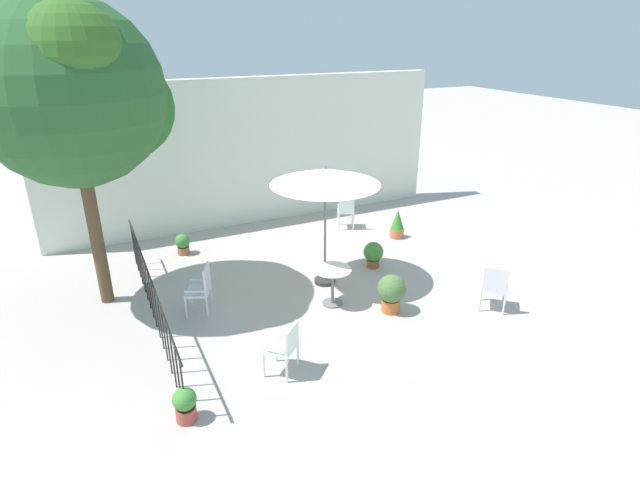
{
  "coord_description": "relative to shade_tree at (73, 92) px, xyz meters",
  "views": [
    {
      "loc": [
        -4.09,
        -8.48,
        4.98
      ],
      "look_at": [
        0.0,
        0.09,
        0.99
      ],
      "focal_mm": 28.28,
      "sensor_mm": 36.0,
      "label": 1
    }
  ],
  "objects": [
    {
      "name": "ground_plane",
      "position": [
        4.06,
        -1.28,
        -4.0
      ],
      "size": [
        60.0,
        60.0,
        0.0
      ],
      "primitive_type": "plane",
      "color": "#B2A8A2"
    },
    {
      "name": "villa_facade",
      "position": [
        4.06,
        3.04,
        -2.06
      ],
      "size": [
        10.75,
        0.3,
        3.87
      ],
      "primitive_type": "cube",
      "color": "silver",
      "rests_on": "ground"
    },
    {
      "name": "terrace_railing",
      "position": [
        0.67,
        -1.28,
        -3.31
      ],
      "size": [
        0.03,
        5.87,
        1.01
      ],
      "color": "black",
      "rests_on": "ground"
    },
    {
      "name": "shade_tree",
      "position": [
        0.0,
        0.0,
        0.0
      ],
      "size": [
        3.35,
        3.19,
        5.58
      ],
      "color": "brown",
      "rests_on": "ground"
    },
    {
      "name": "patio_umbrella_0",
      "position": [
        4.17,
        -1.21,
        -1.7
      ],
      "size": [
        2.19,
        2.19,
        2.54
      ],
      "color": "#2D2D2D",
      "rests_on": "ground"
    },
    {
      "name": "cafe_table_0",
      "position": [
        3.91,
        -2.08,
        -3.47
      ],
      "size": [
        0.72,
        0.72,
        0.76
      ],
      "color": "white",
      "rests_on": "ground"
    },
    {
      "name": "patio_chair_0",
      "position": [
        6.56,
        -3.59,
        -3.47
      ],
      "size": [
        0.67,
        0.67,
        0.93
      ],
      "color": "white",
      "rests_on": "ground"
    },
    {
      "name": "patio_chair_1",
      "position": [
        6.06,
        1.37,
        -3.44
      ],
      "size": [
        0.57,
        0.57,
        0.98
      ],
      "color": "white",
      "rests_on": "ground"
    },
    {
      "name": "patio_chair_2",
      "position": [
        1.57,
        -1.3,
        -3.45
      ],
      "size": [
        0.59,
        0.62,
        0.96
      ],
      "color": "silver",
      "rests_on": "ground"
    },
    {
      "name": "patio_chair_3",
      "position": [
        2.28,
        -3.68,
        -3.49
      ],
      "size": [
        0.63,
        0.63,
        0.85
      ],
      "color": "white",
      "rests_on": "ground"
    },
    {
      "name": "potted_plant_0",
      "position": [
        5.5,
        -0.98,
        -3.67
      ],
      "size": [
        0.45,
        0.45,
        0.59
      ],
      "color": "brown",
      "rests_on": "ground"
    },
    {
      "name": "potted_plant_1",
      "position": [
        6.95,
        0.25,
        -3.63
      ],
      "size": [
        0.35,
        0.35,
        0.75
      ],
      "color": "#C56644",
      "rests_on": "ground"
    },
    {
      "name": "potted_plant_2",
      "position": [
        4.78,
        -2.81,
        -3.57
      ],
      "size": [
        0.54,
        0.54,
        0.76
      ],
      "color": "#BF6531",
      "rests_on": "ground"
    },
    {
      "name": "potted_plant_3",
      "position": [
        0.66,
        -4.06,
        -3.72
      ],
      "size": [
        0.33,
        0.33,
        0.52
      ],
      "color": "#AD493B",
      "rests_on": "ground"
    },
    {
      "name": "potted_plant_4",
      "position": [
        1.77,
        1.58,
        -3.73
      ],
      "size": [
        0.35,
        0.36,
        0.5
      ],
      "color": "#9E5A39",
      "rests_on": "ground"
    }
  ]
}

